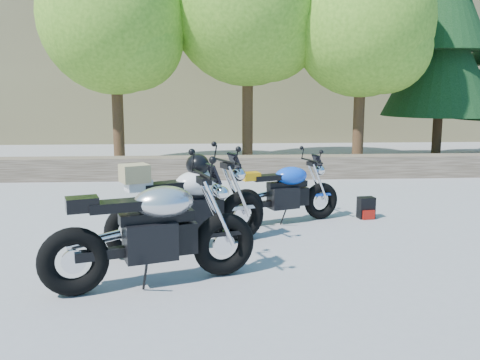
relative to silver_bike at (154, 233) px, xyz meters
name	(u,v)px	position (x,y,z in m)	size (l,w,h in m)	color
ground	(229,252)	(0.83, 1.05, -0.56)	(90.00, 90.00, 0.00)	gray
stone_wall	(219,168)	(0.83, 6.55, -0.31)	(22.00, 0.55, 0.50)	#443A2D
tree_decid_left	(118,21)	(-1.57, 8.19, 3.07)	(3.67, 3.67, 5.62)	#382314
tree_decid_mid	(252,7)	(1.73, 8.59, 3.48)	(4.08, 4.08, 6.24)	#382314
tree_decid_right	(367,27)	(4.53, 7.99, 2.94)	(3.54, 3.54, 5.41)	#382314
conifer_near	(444,26)	(7.03, 9.25, 3.12)	(3.17, 3.17, 7.06)	#382314
silver_bike	(154,233)	(0.00, 0.00, 0.00)	(2.23, 0.98, 1.15)	black
white_bike	(188,203)	(0.32, 1.25, 0.04)	(2.06, 1.12, 1.22)	black
blue_bike	(285,193)	(1.74, 2.49, -0.10)	(1.82, 0.83, 0.95)	black
backpack	(366,208)	(3.07, 2.69, -0.40)	(0.28, 0.25, 0.34)	black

